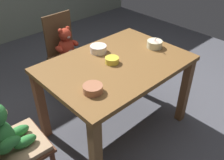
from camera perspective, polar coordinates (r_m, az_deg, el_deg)
name	(u,v)px	position (r m, az deg, el deg)	size (l,w,h in m)	color
ground_plane	(115,127)	(2.45, 0.82, -10.91)	(5.20, 5.20, 0.04)	#4E4E56
dining_table	(116,74)	(2.05, 0.96, 1.50)	(1.18, 0.83, 0.72)	brown
teddy_chair_far_center	(67,50)	(2.67, -10.46, 7.00)	(0.37, 0.39, 0.87)	brown
teddy_chair_near_left	(5,140)	(1.72, -23.66, -12.64)	(0.42, 0.40, 0.89)	#57311F
porridge_bowl_cream_near_right	(155,44)	(2.24, 9.89, 8.28)	(0.14, 0.14, 0.13)	beige
porridge_bowl_yellow_center	(112,60)	(1.97, 0.00, 4.65)	(0.11, 0.11, 0.05)	yellow
porridge_bowl_white_far_center	(98,49)	(2.13, -3.20, 7.29)	(0.14, 0.14, 0.06)	silver
porridge_bowl_terracotta_near_left	(93,89)	(1.65, -4.49, -2.02)	(0.14, 0.14, 0.05)	#B16F4F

